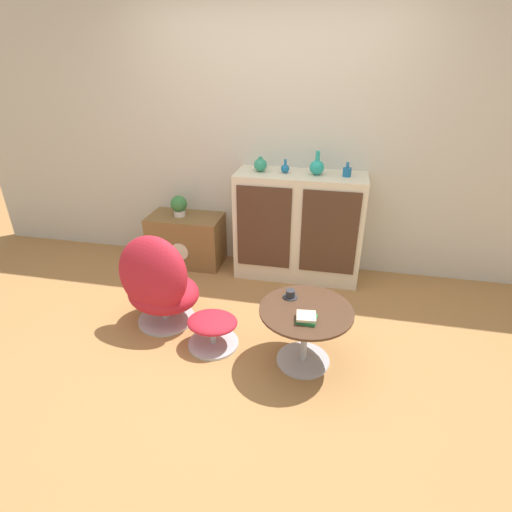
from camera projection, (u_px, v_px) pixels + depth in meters
The scene contains 14 objects.
ground_plane at pixel (237, 352), 2.99m from camera, with size 12.00×12.00×0.00m, color #A87542.
wall_back at pixel (275, 136), 3.73m from camera, with size 6.40×0.06×2.60m.
sideboard at pixel (298, 227), 3.81m from camera, with size 1.19×0.45×1.03m.
tv_console at pixel (187, 239), 4.15m from camera, with size 0.74×0.42×0.52m.
egg_chair at pixel (158, 285), 3.13m from camera, with size 0.67×0.63×0.82m.
ottoman at pixel (213, 327), 2.99m from camera, with size 0.38×0.38×0.25m.
coffee_table at pixel (305, 326), 2.75m from camera, with size 0.64×0.64×0.45m.
vase_leftmost at pixel (260, 165), 3.62m from camera, with size 0.12×0.12×0.14m.
vase_inner_left at pixel (285, 168), 3.59m from camera, with size 0.08×0.08×0.12m.
vase_inner_right at pixel (317, 167), 3.52m from camera, with size 0.13×0.13×0.21m.
vase_rightmost at pixel (347, 172), 3.49m from camera, with size 0.08×0.08×0.12m.
potted_plant at pixel (179, 205), 3.99m from camera, with size 0.16×0.16×0.21m.
teacup at pixel (290, 294), 2.81m from camera, with size 0.11×0.11×0.06m.
book_stack at pixel (307, 318), 2.57m from camera, with size 0.14×0.13×0.04m.
Camera 1 is at (0.62, -2.25, 1.99)m, focal length 28.00 mm.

